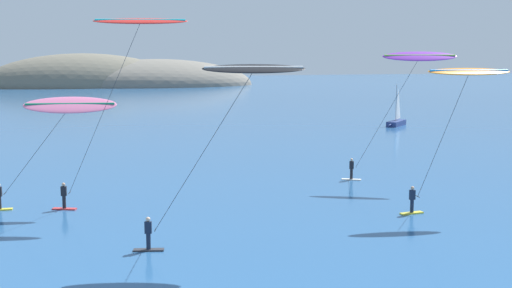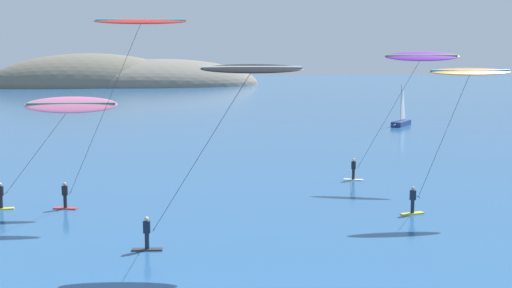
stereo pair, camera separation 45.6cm
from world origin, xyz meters
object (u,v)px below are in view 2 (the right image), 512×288
object	(u,v)px
kitesurfer_purple	(416,66)
kitesurfer_orange	(465,84)
kitesurfer_red	(134,37)
kitesurfer_black	(243,84)
sailboat_near	(400,121)
kitesurfer_pink	(66,111)

from	to	relation	value
kitesurfer_purple	kitesurfer_orange	xyz separation A→B (m)	(-2.25, -9.42, -0.96)
kitesurfer_red	kitesurfer_black	world-z (taller)	kitesurfer_red
kitesurfer_orange	kitesurfer_red	bearing A→B (deg)	160.01
sailboat_near	kitesurfer_pink	xyz separation A→B (m)	(-44.34, -37.12, 5.50)
kitesurfer_red	kitesurfer_pink	distance (m)	6.28
sailboat_near	kitesurfer_black	distance (m)	61.27
kitesurfer_black	kitesurfer_orange	distance (m)	15.23
kitesurfer_red	kitesurfer_pink	size ratio (longest dim) A/B	1.47
sailboat_near	kitesurfer_black	world-z (taller)	kitesurfer_black
sailboat_near	kitesurfer_orange	distance (m)	50.61
kitesurfer_black	kitesurfer_orange	bearing A→B (deg)	13.48
kitesurfer_orange	kitesurfer_pink	distance (m)	24.41
kitesurfer_red	kitesurfer_purple	size ratio (longest dim) A/B	1.20
kitesurfer_red	kitesurfer_orange	bearing A→B (deg)	-19.99
kitesurfer_red	kitesurfer_purple	world-z (taller)	kitesurfer_red
sailboat_near	kitesurfer_purple	distance (m)	41.48
kitesurfer_pink	kitesurfer_purple	bearing A→B (deg)	2.83
kitesurfer_black	sailboat_near	bearing A→B (deg)	53.44
sailboat_near	kitesurfer_red	size ratio (longest dim) A/B	0.48
kitesurfer_black	kitesurfer_orange	world-z (taller)	kitesurfer_black
kitesurfer_red	kitesurfer_purple	bearing A→B (deg)	6.99
kitesurfer_purple	kitesurfer_black	bearing A→B (deg)	-142.75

